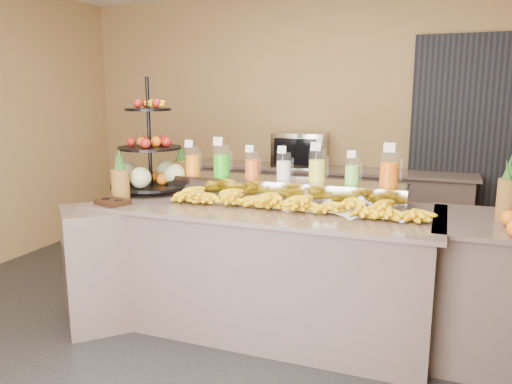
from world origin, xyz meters
The scene contains 18 objects.
ground centered at (0.00, 0.00, 0.00)m, with size 6.00×6.00×0.00m, color black.
room_envelope centered at (0.19, 0.79, 1.88)m, with size 6.04×5.02×2.82m.
buffet_counter centered at (-0.12, 0.26, 0.47)m, with size 2.75×1.25×0.93m.
back_ledge centered at (0.00, 2.25, 0.47)m, with size 3.10×0.55×0.93m.
pitcher_tray centered at (0.07, 0.58, 1.01)m, with size 1.85×0.30×0.15m, color gray.
juice_pitcher_orange_a centered at (-0.71, 0.58, 1.18)m, with size 0.12×0.12×0.29m.
juice_pitcher_green centered at (-0.45, 0.58, 1.19)m, with size 0.13×0.14×0.32m.
juice_pitcher_orange_b centered at (-0.19, 0.58, 1.17)m, with size 0.11×0.11×0.27m.
juice_pitcher_milk centered at (0.07, 0.58, 1.17)m, with size 0.11×0.12×0.27m.
juice_pitcher_lemon centered at (0.33, 0.58, 1.18)m, with size 0.13×0.13×0.31m.
juice_pitcher_lime centered at (0.59, 0.58, 1.17)m, with size 0.11×0.11×0.26m.
juice_pitcher_orange_c centered at (0.85, 0.58, 1.19)m, with size 0.13×0.14×0.32m.
banana_heap centered at (0.23, 0.26, 1.00)m, with size 1.93×0.17×0.16m.
fruit_stand centered at (-1.00, 0.47, 1.16)m, with size 0.76×0.76×0.92m.
condiment_caddy centered at (-1.04, -0.06, 0.95)m, with size 0.23×0.17×0.03m, color black.
pineapple_left_a centered at (-1.08, 0.11, 1.07)m, with size 0.14×0.14×0.39m.
pineapple_left_b centered at (-0.90, 0.72, 1.07)m, with size 0.12×0.12×0.39m.
oven_warmer centered at (-0.28, 2.25, 1.12)m, with size 0.56×0.39×0.37m, color gray.
Camera 1 is at (1.20, -3.00, 1.73)m, focal length 35.00 mm.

